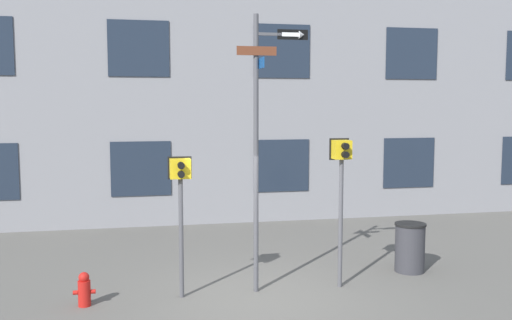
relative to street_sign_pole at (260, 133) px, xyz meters
The scene contains 6 objects.
ground_plane 2.94m from the street_sign_pole, 103.51° to the right, with size 60.00×60.00×0.00m, color #595651.
street_sign_pole is the anchor object (origin of this frame).
pedestrian_signal_left 1.71m from the street_sign_pole, behind, with size 0.42×0.40×2.50m.
pedestrian_signal_right 1.70m from the street_sign_pole, ahead, with size 0.38×0.40×2.79m.
fire_hydrant 4.06m from the street_sign_pole, behind, with size 0.37×0.21×0.59m.
trash_bin 4.10m from the street_sign_pole, 10.24° to the left, with size 0.63×0.63×1.00m.
Camera 1 is at (-2.02, -9.57, 3.43)m, focal length 40.00 mm.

